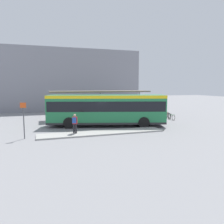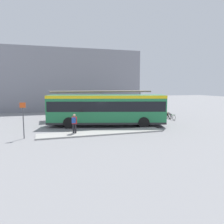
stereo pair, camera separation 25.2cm
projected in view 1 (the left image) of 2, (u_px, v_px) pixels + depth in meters
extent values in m
plane|color=gray|center=(107.00, 126.00, 22.15)|extent=(120.00, 120.00, 0.00)
cube|color=#9E9E99|center=(102.00, 133.00, 18.74)|extent=(10.83, 1.80, 0.12)
cube|color=#237A47|center=(107.00, 109.00, 21.94)|extent=(11.81, 5.61, 2.80)
cube|color=yellow|center=(106.00, 96.00, 21.79)|extent=(11.84, 5.63, 0.30)
cube|color=black|center=(107.00, 106.00, 21.90)|extent=(11.60, 5.57, 0.98)
cube|color=black|center=(163.00, 105.00, 22.09)|extent=(0.71, 2.21, 1.08)
cube|color=#28282B|center=(107.00, 122.00, 22.10)|extent=(11.82, 5.62, 0.20)
cylinder|color=black|center=(140.00, 119.00, 23.38)|extent=(1.12, 0.57, 1.09)
cylinder|color=black|center=(144.00, 123.00, 21.02)|extent=(1.12, 0.57, 1.09)
cylinder|color=black|center=(73.00, 119.00, 23.15)|extent=(1.12, 0.57, 1.09)
cylinder|color=black|center=(69.00, 123.00, 20.79)|extent=(1.12, 0.57, 1.09)
cylinder|color=#232328|center=(74.00, 129.00, 18.21)|extent=(0.15, 0.15, 0.79)
cylinder|color=#232328|center=(76.00, 129.00, 18.20)|extent=(0.15, 0.15, 0.79)
cube|color=#B21E1E|center=(75.00, 120.00, 18.12)|extent=(0.45, 0.34, 0.60)
cube|color=#234CA3|center=(74.00, 120.00, 17.92)|extent=(0.35, 0.29, 0.45)
sphere|color=tan|center=(75.00, 115.00, 18.07)|extent=(0.21, 0.21, 0.21)
torus|color=black|center=(173.00, 117.00, 25.86)|extent=(0.11, 0.69, 0.69)
torus|color=black|center=(170.00, 116.00, 26.76)|extent=(0.11, 0.69, 0.69)
cylinder|color=#287F3D|center=(172.00, 115.00, 26.28)|extent=(0.10, 0.73, 0.04)
cylinder|color=#287F3D|center=(171.00, 115.00, 26.45)|extent=(0.04, 0.04, 0.34)
cube|color=black|center=(171.00, 114.00, 26.43)|extent=(0.09, 0.19, 0.04)
cylinder|color=#287F3D|center=(173.00, 115.00, 25.91)|extent=(0.48, 0.08, 0.03)
torus|color=black|center=(166.00, 115.00, 27.62)|extent=(0.16, 0.70, 0.70)
torus|color=black|center=(169.00, 116.00, 26.69)|extent=(0.16, 0.70, 0.70)
cylinder|color=black|center=(168.00, 114.00, 27.13)|extent=(0.15, 0.74, 0.04)
cylinder|color=black|center=(168.00, 115.00, 26.97)|extent=(0.04, 0.04, 0.34)
cube|color=black|center=(168.00, 113.00, 26.95)|extent=(0.10, 0.19, 0.04)
cylinder|color=black|center=(167.00, 113.00, 27.49)|extent=(0.48, 0.11, 0.03)
torus|color=black|center=(165.00, 114.00, 28.59)|extent=(0.12, 0.71, 0.71)
torus|color=black|center=(169.00, 115.00, 27.66)|extent=(0.12, 0.71, 0.71)
cylinder|color=gold|center=(167.00, 113.00, 28.10)|extent=(0.11, 0.75, 0.04)
cylinder|color=gold|center=(168.00, 114.00, 27.94)|extent=(0.04, 0.04, 0.35)
cube|color=black|center=(168.00, 112.00, 27.92)|extent=(0.09, 0.19, 0.04)
cylinder|color=gold|center=(166.00, 112.00, 28.46)|extent=(0.48, 0.08, 0.03)
torus|color=black|center=(161.00, 113.00, 29.45)|extent=(0.07, 0.76, 0.76)
torus|color=black|center=(165.00, 114.00, 28.46)|extent=(0.07, 0.76, 0.76)
cylinder|color=silver|center=(163.00, 112.00, 28.93)|extent=(0.06, 0.81, 0.04)
cylinder|color=silver|center=(164.00, 113.00, 28.76)|extent=(0.04, 0.04, 0.38)
cube|color=black|center=(164.00, 111.00, 28.74)|extent=(0.08, 0.18, 0.04)
cylinder|color=silver|center=(162.00, 111.00, 29.31)|extent=(0.48, 0.05, 0.03)
cube|color=#706656|center=(101.00, 92.00, 27.17)|extent=(12.44, 2.68, 0.18)
cylinder|color=gray|center=(58.00, 107.00, 25.75)|extent=(0.16, 0.16, 3.26)
cylinder|color=gray|center=(139.00, 104.00, 29.00)|extent=(0.16, 0.16, 3.26)
cylinder|color=gray|center=(101.00, 105.00, 27.38)|extent=(0.16, 0.16, 3.26)
cylinder|color=slate|center=(116.00, 118.00, 25.47)|extent=(0.81, 0.81, 0.59)
sphere|color=#337F38|center=(116.00, 113.00, 25.39)|extent=(0.93, 0.93, 0.93)
cylinder|color=slate|center=(76.00, 120.00, 24.55)|extent=(0.64, 0.64, 0.47)
sphere|color=#235B28|center=(76.00, 116.00, 24.49)|extent=(0.74, 0.74, 0.74)
cylinder|color=#4C4C51|center=(24.00, 123.00, 16.71)|extent=(0.08, 0.08, 2.40)
cube|color=#D84C19|center=(23.00, 105.00, 16.55)|extent=(0.44, 0.03, 0.40)
cube|color=gray|center=(68.00, 80.00, 40.13)|extent=(23.70, 10.74, 10.11)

